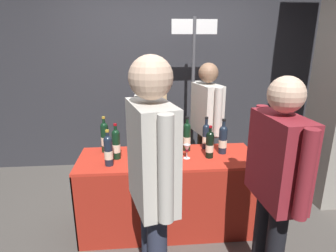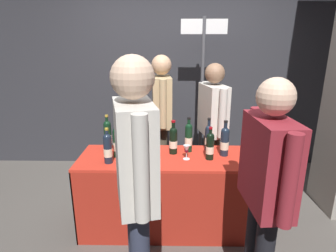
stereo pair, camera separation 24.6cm
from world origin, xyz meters
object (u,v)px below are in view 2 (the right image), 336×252
(featured_wine_bottle, at_px, (225,141))
(display_bottle_0, at_px, (208,137))
(wine_glass_near_vendor, at_px, (187,149))
(vendor_presenter, at_px, (162,112))
(booth_signpost, at_px, (202,83))
(tasting_table, at_px, (168,180))
(taster_foreground_right, at_px, (136,175))

(featured_wine_bottle, height_order, display_bottle_0, featured_wine_bottle)
(wine_glass_near_vendor, relative_size, vendor_presenter, 0.08)
(booth_signpost, bearing_deg, wine_glass_near_vendor, -101.96)
(tasting_table, bearing_deg, booth_signpost, 69.27)
(wine_glass_near_vendor, bearing_deg, tasting_table, 163.00)
(booth_signpost, bearing_deg, display_bottle_0, -90.92)
(taster_foreground_right, xyz_separation_m, booth_signpost, (0.58, 2.03, 0.24))
(tasting_table, xyz_separation_m, taster_foreground_right, (-0.17, -0.95, 0.53))
(featured_wine_bottle, bearing_deg, vendor_presenter, 130.00)
(featured_wine_bottle, bearing_deg, tasting_table, -175.12)
(tasting_table, bearing_deg, display_bottle_0, 24.79)
(booth_signpost, bearing_deg, featured_wine_bottle, -83.44)
(tasting_table, relative_size, wine_glass_near_vendor, 12.35)
(tasting_table, xyz_separation_m, display_bottle_0, (0.39, 0.18, 0.38))
(display_bottle_0, distance_m, wine_glass_near_vendor, 0.33)
(vendor_presenter, bearing_deg, tasting_table, 0.77)
(booth_signpost, bearing_deg, tasting_table, -110.73)
(tasting_table, distance_m, wine_glass_near_vendor, 0.38)
(vendor_presenter, distance_m, booth_signpost, 0.65)
(tasting_table, height_order, taster_foreground_right, taster_foreground_right)
(wine_glass_near_vendor, distance_m, taster_foreground_right, 0.98)
(featured_wine_bottle, distance_m, booth_signpost, 1.11)
(vendor_presenter, bearing_deg, booth_signpost, 115.95)
(tasting_table, relative_size, taster_foreground_right, 0.96)
(featured_wine_bottle, distance_m, taster_foreground_right, 1.22)
(display_bottle_0, bearing_deg, vendor_presenter, 128.93)
(featured_wine_bottle, xyz_separation_m, taster_foreground_right, (-0.70, -0.99, 0.15))
(taster_foreground_right, bearing_deg, display_bottle_0, -40.42)
(featured_wine_bottle, relative_size, booth_signpost, 0.16)
(featured_wine_bottle, relative_size, display_bottle_0, 1.04)
(tasting_table, xyz_separation_m, featured_wine_bottle, (0.53, 0.05, 0.39))
(wine_glass_near_vendor, height_order, taster_foreground_right, taster_foreground_right)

